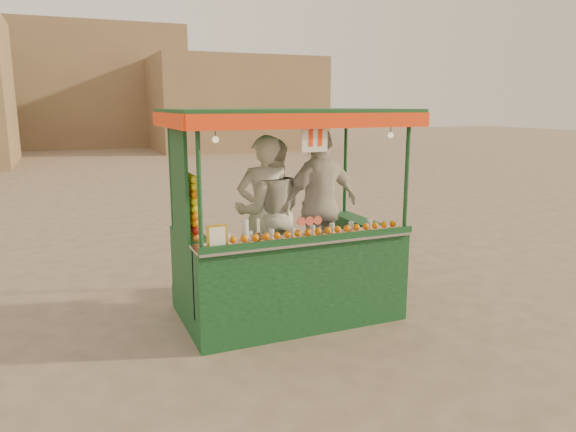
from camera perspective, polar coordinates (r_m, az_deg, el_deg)
name	(u,v)px	position (r m, az deg, el deg)	size (l,w,h in m)	color
ground	(277,317)	(6.33, -1.15, -10.78)	(90.00, 90.00, 0.00)	brown
building_right	(235,104)	(30.83, -5.69, 11.84)	(9.00, 6.00, 5.00)	olive
building_center	(60,87)	(35.45, -23.17, 12.58)	(14.00, 7.00, 7.00)	olive
juice_cart	(284,253)	(6.11, -0.47, -3.98)	(2.63, 1.70, 2.39)	black
vendor_left	(265,212)	(6.29, -2.48, 0.38)	(0.70, 0.49, 1.82)	silver
vendor_middle	(270,213)	(6.40, -1.95, 0.31)	(1.00, 0.87, 1.76)	beige
vendor_right	(320,205)	(6.54, 3.49, 1.18)	(1.19, 0.70, 1.91)	beige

